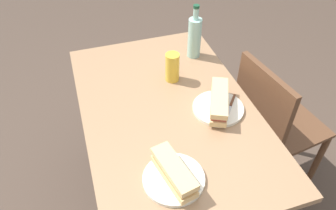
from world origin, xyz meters
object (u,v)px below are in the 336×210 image
at_px(plate_far, 218,108).
at_px(beer_glass, 172,67).
at_px(chair_far, 270,123).
at_px(baguette_sandwich_far, 219,101).
at_px(water_bottle, 195,37).
at_px(plate_near, 174,179).
at_px(baguette_sandwich_near, 174,172).
at_px(dining_table, 168,128).
at_px(knife_near, 184,169).
at_px(knife_far, 231,106).

bearing_deg(plate_far, beer_glass, -154.88).
xyz_separation_m(chair_far, beer_glass, (-0.20, -0.49, 0.34)).
height_order(baguette_sandwich_far, water_bottle, water_bottle).
height_order(plate_near, baguette_sandwich_near, baguette_sandwich_near).
xyz_separation_m(dining_table, baguette_sandwich_near, (0.36, -0.10, 0.18)).
distance_m(plate_far, beer_glass, 0.30).
xyz_separation_m(plate_near, water_bottle, (-0.72, 0.35, 0.11)).
distance_m(knife_near, plate_far, 0.37).
xyz_separation_m(knife_far, beer_glass, (-0.28, -0.18, 0.05)).
height_order(plate_near, water_bottle, water_bottle).
bearing_deg(baguette_sandwich_near, water_bottle, 153.92).
distance_m(baguette_sandwich_near, baguette_sandwich_far, 0.42).
bearing_deg(baguette_sandwich_near, baguette_sandwich_far, 133.74).
height_order(water_bottle, beer_glass, water_bottle).
distance_m(baguette_sandwich_near, knife_far, 0.45).
height_order(baguette_sandwich_near, baguette_sandwich_far, same).
relative_size(dining_table, beer_glass, 8.17).
xyz_separation_m(chair_far, plate_far, (0.06, -0.36, 0.27)).
bearing_deg(dining_table, baguette_sandwich_near, -14.65).
distance_m(chair_far, plate_near, 0.80).
bearing_deg(baguette_sandwich_near, knife_near, 114.55).
xyz_separation_m(chair_far, knife_far, (0.07, -0.31, 0.28)).
relative_size(dining_table, water_bottle, 4.12).
xyz_separation_m(baguette_sandwich_near, water_bottle, (-0.72, 0.35, 0.06)).
bearing_deg(beer_glass, baguette_sandwich_far, 25.12).
distance_m(plate_far, baguette_sandwich_far, 0.04).
relative_size(plate_far, beer_glass, 1.56).
bearing_deg(knife_far, plate_near, -52.08).
relative_size(dining_table, chair_far, 1.34).
bearing_deg(plate_far, knife_near, -43.63).
height_order(dining_table, knife_near, knife_near).
distance_m(dining_table, baguette_sandwich_near, 0.41).
relative_size(knife_near, plate_far, 0.80).
bearing_deg(plate_far, dining_table, -109.65).
xyz_separation_m(knife_near, baguette_sandwich_far, (-0.27, 0.26, 0.03)).
bearing_deg(chair_far, water_bottle, -139.21).
bearing_deg(plate_near, baguette_sandwich_far, 133.74).
bearing_deg(plate_near, beer_glass, 162.22).
bearing_deg(knife_near, baguette_sandwich_near, -65.45).
relative_size(chair_far, knife_far, 6.01).
bearing_deg(knife_far, baguette_sandwich_near, -52.08).
distance_m(plate_near, baguette_sandwich_near, 0.04).
distance_m(dining_table, baguette_sandwich_far, 0.28).
bearing_deg(baguette_sandwich_near, dining_table, 165.35).
bearing_deg(dining_table, water_bottle, 144.07).
relative_size(dining_table, baguette_sandwich_near, 5.13).
relative_size(plate_near, baguette_sandwich_near, 0.98).
height_order(chair_far, baguette_sandwich_near, chair_far).
height_order(plate_far, beer_glass, beer_glass).
relative_size(chair_far, plate_far, 3.92).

